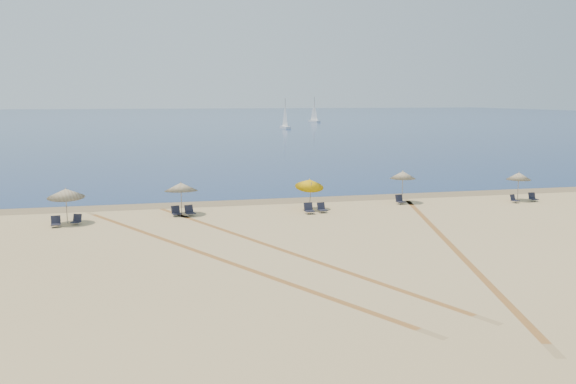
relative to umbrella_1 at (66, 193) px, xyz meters
name	(u,v)px	position (x,y,z in m)	size (l,w,h in m)	color
ground	(407,305)	(14.59, -18.79, -1.94)	(160.00, 160.00, 0.00)	tan
ocean	(172,117)	(14.59, 206.21, -1.94)	(500.00, 500.00, 0.00)	#0C2151
wet_sand	(276,201)	(14.59, 5.21, -1.94)	(500.00, 500.00, 0.00)	olive
umbrella_1	(66,193)	(0.00, 0.00, 0.00)	(2.29, 2.33, 2.33)	gray
umbrella_2	(181,187)	(7.19, 1.39, -0.05)	(2.26, 2.28, 2.24)	gray
umbrella_3	(310,183)	(16.13, 1.13, -0.06)	(2.03, 2.10, 2.43)	gray
umbrella_4	(403,175)	(23.74, 2.32, 0.16)	(1.94, 1.94, 2.45)	gray
umbrella_5	(519,176)	(32.80, 1.10, -0.05)	(1.86, 1.86, 2.24)	gray
chair_1	(56,222)	(-0.56, -0.90, -1.65)	(0.62, 0.71, 0.68)	black
chair_2	(77,220)	(0.60, -0.42, -1.66)	(0.69, 0.75, 0.64)	black
chair_3	(176,212)	(6.80, 0.83, -1.64)	(0.71, 0.78, 0.69)	black
chair_4	(190,211)	(7.70, 0.81, -1.64)	(0.77, 0.83, 0.70)	black
chair_5	(309,209)	(15.71, -0.32, -1.62)	(0.66, 0.76, 0.74)	black
chair_6	(322,208)	(16.69, -0.12, -1.65)	(0.66, 0.74, 0.68)	black
chair_7	(400,200)	(23.31, 1.73, -1.64)	(0.66, 0.74, 0.69)	black
chair_8	(514,199)	(31.97, 0.31, -1.68)	(0.67, 0.73, 0.61)	black
chair_9	(533,197)	(33.73, 0.53, -1.65)	(0.56, 0.65, 0.66)	black
sailboat_0	(314,114)	(57.92, 148.95, 0.53)	(2.80, 5.67, 8.18)	white
sailboat_1	(285,119)	(39.71, 111.84, 0.40)	(1.86, 5.31, 7.75)	white
tire_tracks	(308,247)	(13.24, -9.18, -1.94)	(49.76, 39.55, 0.00)	tan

